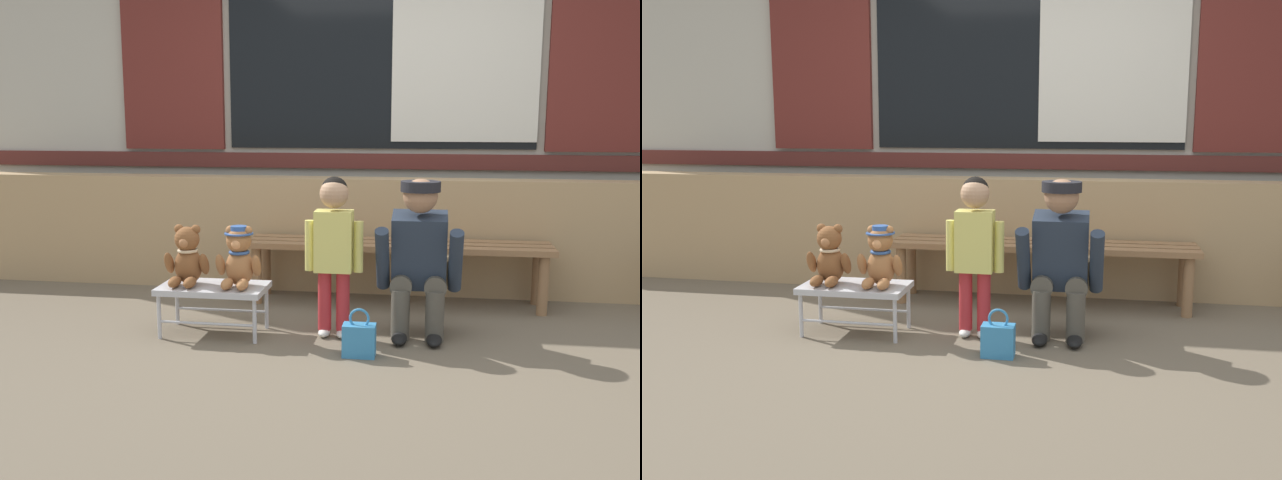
% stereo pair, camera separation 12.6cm
% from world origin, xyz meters
% --- Properties ---
extents(ground_plane, '(60.00, 60.00, 0.00)m').
position_xyz_m(ground_plane, '(0.00, 0.00, 0.00)').
color(ground_plane, brown).
extents(brick_low_wall, '(7.28, 0.25, 0.85)m').
position_xyz_m(brick_low_wall, '(0.00, 1.43, 0.42)').
color(brick_low_wall, tan).
rests_on(brick_low_wall, ground).
extents(shop_facade, '(7.43, 0.26, 3.25)m').
position_xyz_m(shop_facade, '(0.00, 1.94, 1.64)').
color(shop_facade, '#B7B2A3').
rests_on(shop_facade, ground).
extents(wooden_bench_long, '(2.10, 0.40, 0.44)m').
position_xyz_m(wooden_bench_long, '(0.19, 1.06, 0.37)').
color(wooden_bench_long, '#8E6642').
rests_on(wooden_bench_long, ground).
extents(small_display_bench, '(0.64, 0.36, 0.30)m').
position_xyz_m(small_display_bench, '(-0.86, 0.19, 0.27)').
color(small_display_bench, '#BCBCC1').
rests_on(small_display_bench, ground).
extents(teddy_bear_plain, '(0.28, 0.26, 0.36)m').
position_xyz_m(teddy_bear_plain, '(-1.02, 0.19, 0.46)').
color(teddy_bear_plain, brown).
rests_on(teddy_bear_plain, small_display_bench).
extents(teddy_bear_with_hat, '(0.28, 0.27, 0.36)m').
position_xyz_m(teddy_bear_with_hat, '(-0.70, 0.19, 0.47)').
color(teddy_bear_with_hat, '#A86B3D').
rests_on(teddy_bear_with_hat, small_display_bench).
extents(child_standing, '(0.35, 0.18, 0.96)m').
position_xyz_m(child_standing, '(-0.14, 0.25, 0.59)').
color(child_standing, '#B7282D').
rests_on(child_standing, ground).
extents(adult_crouching, '(0.50, 0.49, 0.95)m').
position_xyz_m(adult_crouching, '(0.37, 0.34, 0.48)').
color(adult_crouching, '#4C473D').
rests_on(adult_crouching, ground).
extents(handbag_on_ground, '(0.18, 0.11, 0.27)m').
position_xyz_m(handbag_on_ground, '(0.05, -0.08, 0.10)').
color(handbag_on_ground, teal).
rests_on(handbag_on_ground, ground).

